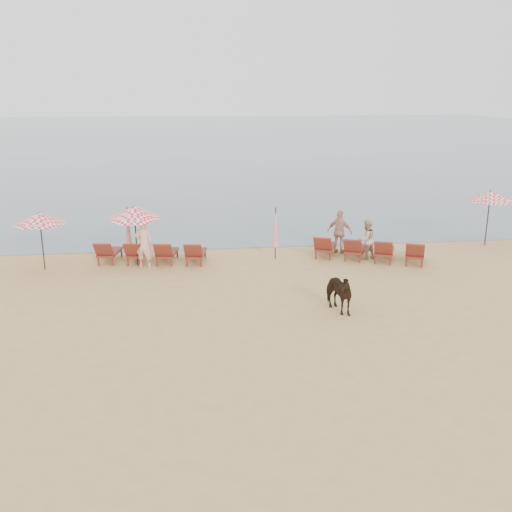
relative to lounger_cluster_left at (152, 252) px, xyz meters
The scene contains 13 objects.
ground 9.06m from the lounger_cluster_left, 66.45° to the right, with size 120.00×120.00×0.00m, color tan.
sea 71.79m from the lounger_cluster_left, 87.11° to the left, with size 160.00×140.00×0.06m, color #51606B.
lounger_cluster_left is the anchor object (origin of this frame).
lounger_cluster_right 8.38m from the lounger_cluster_left, ahead, with size 4.48×3.23×0.65m.
umbrella_open_left_a 4.18m from the lounger_cluster_left, behind, with size 1.88×1.88×2.14m.
umbrella_open_left_b 1.71m from the lounger_cluster_left, 156.88° to the right, with size 1.86×1.90×2.37m.
umbrella_open_right 14.19m from the lounger_cluster_left, ahead, with size 1.93×1.93×2.36m.
umbrella_closed_left 1.47m from the lounger_cluster_left, 137.57° to the left, with size 0.25×0.25×2.05m.
umbrella_closed_right 4.85m from the lounger_cluster_left, ahead, with size 0.25×0.25×2.06m.
cow 8.11m from the lounger_cluster_left, 45.15° to the right, with size 0.67×1.47×1.24m, color black.
beachgoer_left 0.79m from the lounger_cluster_left, 111.13° to the right, with size 0.68×0.45×1.86m, color #DBA688.
beachgoer_right_a 8.31m from the lounger_cluster_left, ahead, with size 0.77×0.60×1.57m, color tan.
beachgoer_right_b 7.51m from the lounger_cluster_left, ahead, with size 1.03×0.43×1.76m, color tan.
Camera 1 is at (-2.17, -12.93, 6.29)m, focal length 40.00 mm.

